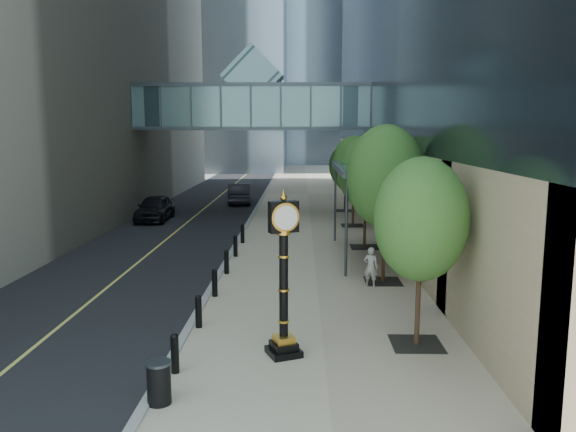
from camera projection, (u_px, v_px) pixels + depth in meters
The scene contains 14 objects.
ground at pixel (284, 395), 12.73m from camera, with size 320.00×320.00×0.00m, color gray.
road at pixel (222, 194), 52.41m from camera, with size 8.00×180.00×0.02m, color black.
sidewalk at pixel (308, 194), 52.23m from camera, with size 8.00×180.00×0.06m, color tan.
curb at pixel (265, 194), 52.32m from camera, with size 0.25×180.00×0.07m, color gray.
distant_tower_c at pixel (273, 11), 126.49m from camera, with size 22.00×22.00×65.00m, color #A8BFD3.
skywalk at pixel (253, 105), 39.29m from camera, with size 17.00×4.20×5.80m.
entrance_canopy at pixel (368, 169), 25.85m from camera, with size 3.00×8.00×4.38m.
bollard_row at pixel (221, 273), 21.61m from camera, with size 0.20×16.20×0.90m.
street_trees at pixel (368, 175), 27.05m from camera, with size 2.98×28.45×6.12m.
street_clock at pixel (284, 287), 14.58m from camera, with size 1.06×1.06×4.29m.
trash_bin at pixel (159, 384), 12.16m from camera, with size 0.52×0.52×0.90m, color black.
pedestrian at pixel (371, 267), 21.24m from camera, with size 0.56×0.37×1.53m, color #A9A29B.
car_near at pixel (155, 208), 37.09m from camera, with size 1.96×4.88×1.66m, color black.
car_far at pixel (240, 193), 45.67m from camera, with size 1.73×4.97×1.64m, color black.
Camera 1 is at (0.37, -11.96, 5.97)m, focal length 35.00 mm.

